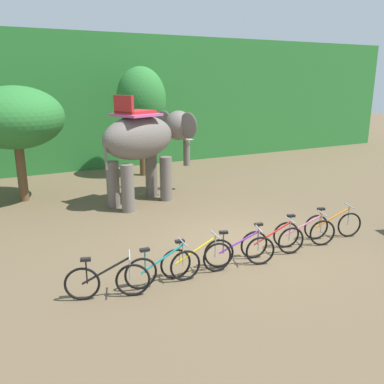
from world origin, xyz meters
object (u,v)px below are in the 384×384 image
at_px(tree_center_left, 15,118).
at_px(bike_orange, 333,225).
at_px(tree_left, 141,100).
at_px(bike_black, 107,281).
at_px(bike_purple, 240,251).
at_px(elephant, 146,141).
at_px(bike_yellow, 197,259).
at_px(bike_red, 273,241).
at_px(bike_teal, 163,268).
at_px(bike_pink, 304,233).

relative_size(tree_center_left, bike_orange, 2.46).
bearing_deg(tree_left, bike_black, -114.23).
bearing_deg(bike_purple, elephant, 89.94).
distance_m(bike_yellow, bike_red, 2.17).
relative_size(elephant, bike_red, 2.50).
bearing_deg(tree_left, tree_center_left, -160.55).
height_order(tree_left, bike_orange, tree_left).
bearing_deg(bike_purple, bike_black, -179.50).
bearing_deg(bike_yellow, elephant, 79.34).
height_order(elephant, bike_teal, elephant).
xyz_separation_m(tree_left, bike_yellow, (-2.46, -9.97, -3.01)).
distance_m(bike_black, bike_red, 4.23).
bearing_deg(tree_left, bike_yellow, -103.87).
bearing_deg(bike_yellow, tree_left, 76.13).
bearing_deg(bike_pink, tree_left, 94.78).
bearing_deg(tree_center_left, elephant, -28.25).
relative_size(bike_black, bike_pink, 1.01).
height_order(bike_purple, bike_pink, same).
distance_m(tree_center_left, bike_pink, 10.36).
bearing_deg(tree_center_left, bike_purple, -63.97).
bearing_deg(bike_pink, bike_yellow, -177.15).
bearing_deg(tree_center_left, bike_orange, -47.15).
xyz_separation_m(tree_left, bike_red, (-0.30, -9.91, -3.01)).
distance_m(elephant, bike_black, 7.05).
bearing_deg(bike_teal, bike_purple, 0.69).
distance_m(tree_center_left, bike_teal, 8.80).
bearing_deg(bike_teal, bike_yellow, 5.05).
height_order(bike_red, bike_orange, same).
xyz_separation_m(bike_teal, bike_orange, (5.24, 0.34, 0.00)).
bearing_deg(bike_purple, bike_pink, 5.64).
distance_m(tree_center_left, tree_left, 5.66).
bearing_deg(bike_orange, tree_left, 101.28).
relative_size(bike_red, bike_orange, 1.02).
height_order(bike_black, bike_red, same).
height_order(bike_yellow, bike_purple, same).
height_order(bike_pink, bike_orange, same).
bearing_deg(bike_pink, elephant, 110.50).
bearing_deg(bike_yellow, bike_black, -177.82).
xyz_separation_m(bike_teal, bike_pink, (4.12, 0.24, 0.00)).
bearing_deg(bike_orange, bike_teal, -176.32).
distance_m(bike_red, bike_orange, 2.24).
height_order(bike_teal, bike_orange, same).
bearing_deg(bike_purple, tree_center_left, 116.03).
bearing_deg(bike_orange, bike_yellow, -176.59).
distance_m(bike_teal, bike_yellow, 0.85).
xyz_separation_m(tree_center_left, tree_left, (5.32, 1.88, 0.41)).
distance_m(bike_purple, bike_red, 1.06).
bearing_deg(bike_orange, bike_purple, -174.55).
bearing_deg(bike_red, elephant, 100.06).
bearing_deg(tree_center_left, bike_red, -57.95).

